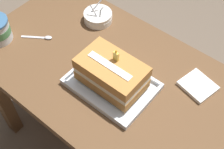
{
  "coord_description": "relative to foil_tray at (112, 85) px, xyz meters",
  "views": [
    {
      "loc": [
        0.47,
        -0.57,
        1.63
      ],
      "look_at": [
        0.02,
        -0.02,
        0.72
      ],
      "focal_mm": 49.68,
      "sensor_mm": 36.0,
      "label": 1
    }
  ],
  "objects": [
    {
      "name": "birthday_cake",
      "position": [
        0.0,
        0.0,
        0.07
      ],
      "size": [
        0.24,
        0.15,
        0.15
      ],
      "color": "#C0803F",
      "rests_on": "foil_tray"
    },
    {
      "name": "dining_table",
      "position": [
        -0.04,
        0.05,
        -0.11
      ],
      "size": [
        1.16,
        0.63,
        0.69
      ],
      "color": "brown",
      "rests_on": "ground_plane"
    },
    {
      "name": "napkin_pile",
      "position": [
        0.25,
        0.2,
        0.0
      ],
      "size": [
        0.14,
        0.13,
        0.01
      ],
      "color": "white",
      "rests_on": "dining_table"
    },
    {
      "name": "bowl_stack",
      "position": [
        -0.27,
        0.24,
        0.01
      ],
      "size": [
        0.13,
        0.13,
        0.09
      ],
      "color": "white",
      "rests_on": "dining_table"
    },
    {
      "name": "ground_plane",
      "position": [
        -0.04,
        0.05,
        -0.69
      ],
      "size": [
        8.0,
        8.0,
        0.0
      ],
      "primitive_type": "plane",
      "color": "#6B5B4C"
    },
    {
      "name": "foil_tray",
      "position": [
        0.0,
        0.0,
        0.0
      ],
      "size": [
        0.31,
        0.23,
        0.02
      ],
      "color": "silver",
      "rests_on": "dining_table"
    },
    {
      "name": "serving_spoon_near_tray",
      "position": [
        -0.38,
        0.01,
        -0.0
      ],
      "size": [
        0.12,
        0.09,
        0.01
      ],
      "color": "silver",
      "rests_on": "dining_table"
    }
  ]
}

